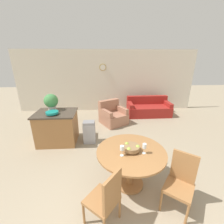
% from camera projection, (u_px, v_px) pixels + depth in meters
% --- Properties ---
extents(wall_back, '(8.00, 0.09, 2.70)m').
position_uv_depth(wall_back, '(107.00, 81.00, 6.78)').
color(wall_back, silver).
rests_on(wall_back, ground_plane).
extents(dining_table, '(1.26, 1.26, 0.77)m').
position_uv_depth(dining_table, '(131.00, 159.00, 2.77)').
color(dining_table, '#9E6B3D').
rests_on(dining_table, ground_plane).
extents(dining_chair_near_left, '(0.59, 0.59, 0.97)m').
position_uv_depth(dining_chair_near_left, '(106.00, 198.00, 2.09)').
color(dining_chair_near_left, '#9E6B3D').
rests_on(dining_chair_near_left, ground_plane).
extents(dining_chair_near_right, '(0.59, 0.59, 0.97)m').
position_uv_depth(dining_chair_near_right, '(181.00, 180.00, 2.39)').
color(dining_chair_near_right, '#9E6B3D').
rests_on(dining_chair_near_right, ground_plane).
extents(fruit_bowl, '(0.30, 0.30, 0.13)m').
position_uv_depth(fruit_bowl, '(131.00, 148.00, 2.69)').
color(fruit_bowl, olive).
rests_on(fruit_bowl, dining_table).
extents(wine_glass_left, '(0.07, 0.07, 0.19)m').
position_uv_depth(wine_glass_left, '(122.00, 148.00, 2.53)').
color(wine_glass_left, silver).
rests_on(wine_glass_left, dining_table).
extents(wine_glass_right, '(0.07, 0.07, 0.19)m').
position_uv_depth(wine_glass_right, '(144.00, 146.00, 2.59)').
color(wine_glass_right, silver).
rests_on(wine_glass_right, dining_table).
extents(kitchen_island, '(1.12, 0.87, 0.93)m').
position_uv_depth(kitchen_island, '(57.00, 127.00, 4.32)').
color(kitchen_island, '#9E6B3D').
rests_on(kitchen_island, ground_plane).
extents(teal_bowl, '(0.33, 0.33, 0.08)m').
position_uv_depth(teal_bowl, '(52.00, 113.00, 3.99)').
color(teal_bowl, teal).
rests_on(teal_bowl, kitchen_island).
extents(potted_plant, '(0.39, 0.39, 0.47)m').
position_uv_depth(potted_plant, '(51.00, 101.00, 4.26)').
color(potted_plant, beige).
rests_on(potted_plant, kitchen_island).
extents(trash_bin, '(0.34, 0.27, 0.66)m').
position_uv_depth(trash_bin, '(89.00, 132.00, 4.34)').
color(trash_bin, '#9E9EA3').
rests_on(trash_bin, ground_plane).
extents(couch, '(1.80, 0.88, 0.78)m').
position_uv_depth(couch, '(148.00, 109.00, 6.47)').
color(couch, maroon).
rests_on(couch, ground_plane).
extents(armchair, '(1.13, 1.15, 0.85)m').
position_uv_depth(armchair, '(113.00, 116.00, 5.65)').
color(armchair, '#A87056').
rests_on(armchair, ground_plane).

